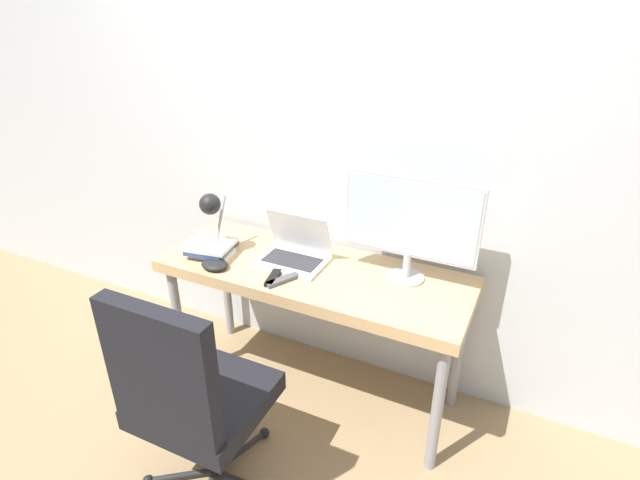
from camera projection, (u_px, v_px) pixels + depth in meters
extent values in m
plane|color=#937A56|center=(289.00, 423.00, 2.53)|extent=(12.00, 12.00, 0.00)
cube|color=silver|center=(343.00, 142.00, 2.45)|extent=(8.00, 0.05, 2.60)
cube|color=tan|center=(313.00, 274.00, 2.43)|extent=(1.53, 0.56, 0.06)
cylinder|color=gray|center=(179.00, 324.00, 2.70)|extent=(0.05, 0.05, 0.70)
cylinder|color=gray|center=(437.00, 410.00, 2.15)|extent=(0.05, 0.05, 0.70)
cylinder|color=gray|center=(226.00, 286.00, 3.05)|extent=(0.05, 0.05, 0.70)
cylinder|color=gray|center=(459.00, 350.00, 2.50)|extent=(0.05, 0.05, 0.70)
cube|color=silver|center=(292.00, 262.00, 2.46)|extent=(0.33, 0.24, 0.02)
cube|color=#2D2D33|center=(292.00, 260.00, 2.46)|extent=(0.28, 0.14, 0.00)
cube|color=silver|center=(300.00, 233.00, 2.47)|extent=(0.33, 0.08, 0.23)
cube|color=silver|center=(299.00, 233.00, 2.47)|extent=(0.30, 0.07, 0.20)
cylinder|color=#B7B7BC|center=(406.00, 277.00, 2.33)|extent=(0.17, 0.17, 0.01)
cylinder|color=#B7B7BC|center=(407.00, 265.00, 2.30)|extent=(0.04, 0.04, 0.12)
cube|color=#B7B7BC|center=(411.00, 218.00, 2.20)|extent=(0.61, 0.02, 0.37)
cube|color=silver|center=(411.00, 219.00, 2.19)|extent=(0.59, 0.00, 0.35)
cylinder|color=#4C4C51|center=(229.00, 243.00, 2.65)|extent=(0.11, 0.11, 0.02)
cylinder|color=#99999E|center=(220.00, 224.00, 2.54)|extent=(0.02, 0.14, 0.27)
sphere|color=black|center=(210.00, 204.00, 2.43)|extent=(0.11, 0.11, 0.11)
sphere|color=black|center=(264.00, 433.00, 2.45)|extent=(0.05, 0.05, 0.05)
cylinder|color=black|center=(241.00, 451.00, 2.35)|extent=(0.11, 0.29, 0.03)
sphere|color=black|center=(197.00, 426.00, 2.49)|extent=(0.05, 0.05, 0.05)
cylinder|color=black|center=(206.00, 447.00, 2.37)|extent=(0.25, 0.19, 0.03)
cylinder|color=black|center=(182.00, 475.00, 2.23)|extent=(0.25, 0.20, 0.03)
cylinder|color=#2D2D33|center=(211.00, 438.00, 2.16)|extent=(0.04, 0.04, 0.36)
cube|color=black|center=(206.00, 399.00, 2.06)|extent=(0.49, 0.49, 0.09)
cube|color=black|center=(160.00, 372.00, 1.76)|extent=(0.46, 0.07, 0.53)
cube|color=silver|center=(213.00, 253.00, 2.53)|extent=(0.21, 0.15, 0.03)
cube|color=#334C8C|center=(210.00, 248.00, 2.52)|extent=(0.22, 0.21, 0.02)
cube|color=silver|center=(209.00, 244.00, 2.52)|extent=(0.26, 0.23, 0.02)
cube|color=black|center=(273.00, 278.00, 2.32)|extent=(0.07, 0.15, 0.02)
cube|color=#4C4C51|center=(283.00, 280.00, 2.30)|extent=(0.11, 0.17, 0.02)
ellipsoid|color=black|center=(215.00, 265.00, 2.41)|extent=(0.14, 0.11, 0.04)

